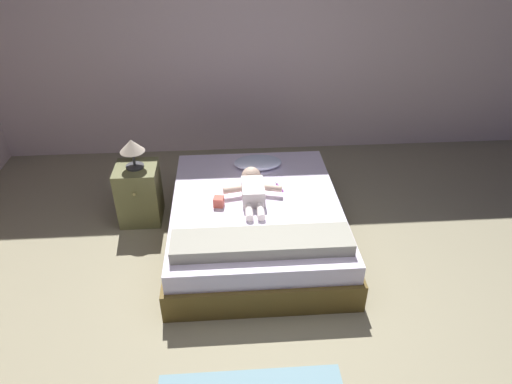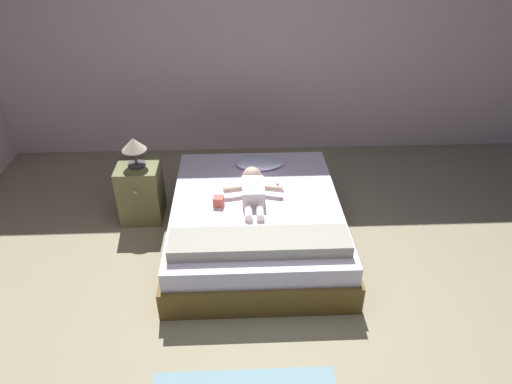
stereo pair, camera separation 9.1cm
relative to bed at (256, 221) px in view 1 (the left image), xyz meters
name	(u,v)px [view 1 (the left image)]	position (x,y,z in m)	size (l,w,h in m)	color
ground_plane	(285,341)	(0.12, -1.15, -0.20)	(8.00, 8.00, 0.00)	gray
wall_behind_bed	(255,44)	(0.12, 1.85, 1.05)	(8.00, 0.12, 2.51)	silver
bed	(256,221)	(0.00, 0.00, 0.00)	(1.50, 1.86, 0.41)	brown
pillow	(258,163)	(0.06, 0.60, 0.26)	(0.46, 0.26, 0.11)	silver
baby	(253,188)	(-0.02, 0.11, 0.28)	(0.52, 0.65, 0.18)	white
toothbrush	(279,187)	(0.22, 0.22, 0.22)	(0.06, 0.15, 0.02)	purple
nightstand	(139,193)	(-1.07, 0.41, 0.08)	(0.38, 0.41, 0.56)	olive
lamp	(132,148)	(-1.07, 0.41, 0.56)	(0.22, 0.22, 0.28)	#333338
blanket	(262,243)	(0.00, -0.62, 0.26)	(1.35, 0.30, 0.10)	#A6A392
toy_block	(219,202)	(-0.32, -0.04, 0.25)	(0.10, 0.10, 0.08)	#CE5644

